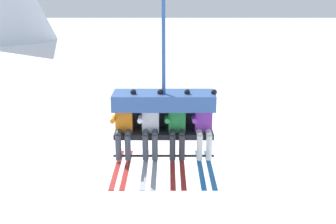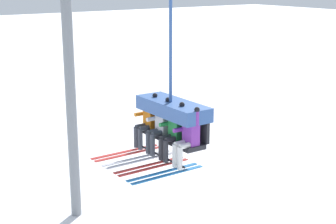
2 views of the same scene
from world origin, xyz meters
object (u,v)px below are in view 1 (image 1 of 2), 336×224
(skier_orange, at_px, (122,124))
(skier_green, at_px, (176,124))
(skier_purple, at_px, (202,124))
(skier_white, at_px, (149,124))
(chairlift_chair, at_px, (162,105))

(skier_orange, distance_m, skier_green, 1.01)
(skier_green, relative_size, skier_purple, 1.00)
(skier_white, distance_m, skier_purple, 1.01)
(skier_orange, xyz_separation_m, skier_purple, (1.51, 0.00, 0.00))
(skier_green, xyz_separation_m, skier_purple, (0.50, 0.00, 0.00))
(chairlift_chair, xyz_separation_m, skier_green, (0.26, -0.21, -0.31))
(skier_white, height_order, skier_purple, same)
(skier_purple, bearing_deg, chairlift_chair, 164.30)
(skier_white, xyz_separation_m, skier_purple, (1.01, 0.00, 0.00))
(chairlift_chair, relative_size, skier_white, 2.24)
(skier_green, bearing_deg, skier_purple, 0.00)
(chairlift_chair, relative_size, skier_green, 2.24)
(chairlift_chair, distance_m, skier_white, 0.45)
(chairlift_chair, bearing_deg, skier_orange, -164.17)
(skier_orange, bearing_deg, skier_white, 0.00)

